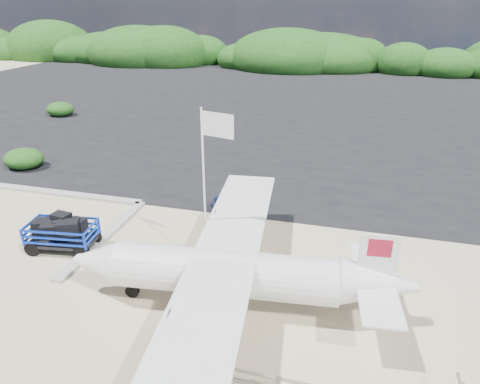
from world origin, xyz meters
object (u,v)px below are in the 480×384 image
object	(u,v)px
crew_a	(216,211)
crew_c	(230,217)
signboard	(205,317)
baggage_cart	(65,249)
crew_b	(231,210)
flagpole	(207,266)

from	to	relation	value
crew_a	crew_c	world-z (taller)	crew_c
signboard	crew_c	bearing A→B (deg)	77.81
baggage_cart	crew_c	bearing A→B (deg)	18.00
crew_b	crew_c	bearing A→B (deg)	108.24
crew_a	crew_b	size ratio (longest dim) A/B	0.99
crew_b	baggage_cart	bearing A→B (deg)	38.30
flagpole	crew_c	size ratio (longest dim) A/B	3.87
baggage_cart	signboard	world-z (taller)	baggage_cart
flagpole	crew_a	bearing A→B (deg)	100.85
baggage_cart	signboard	distance (m)	7.59
signboard	crew_c	xyz separation A→B (m)	(-0.72, 5.59, 0.83)
flagpole	crew_c	bearing A→B (deg)	85.97
baggage_cart	crew_c	distance (m)	7.19
flagpole	crew_c	xyz separation A→B (m)	(0.19, 2.70, 0.83)
crew_c	flagpole	bearing A→B (deg)	93.96
signboard	crew_c	size ratio (longest dim) A/B	0.97
baggage_cart	crew_b	size ratio (longest dim) A/B	1.83
flagpole	crew_a	world-z (taller)	flagpole
signboard	crew_b	distance (m)	6.45
baggage_cart	crew_b	distance (m)	7.42
crew_b	flagpole	bearing A→B (deg)	96.25
baggage_cart	signboard	bearing A→B (deg)	-26.83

